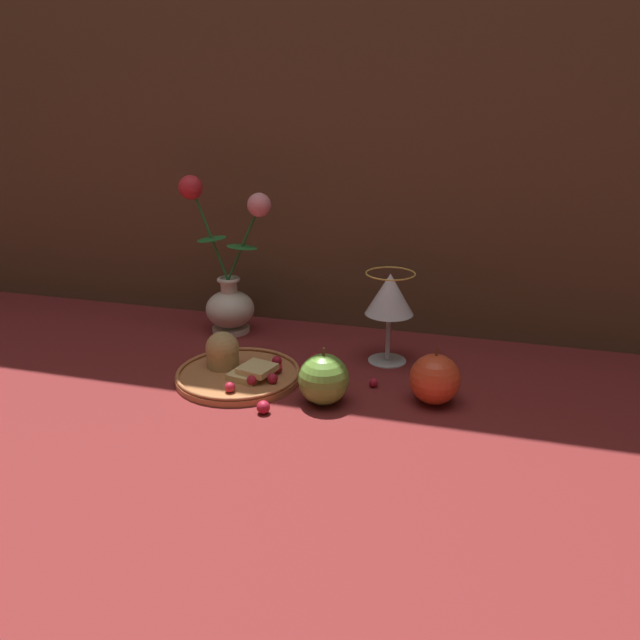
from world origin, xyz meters
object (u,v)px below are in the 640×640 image
object	(u,v)px
vase	(229,287)
plate_with_pastries	(235,368)
wine_glass	(390,297)
apple_beside_vase	(435,379)
apple_near_glass	(324,379)

from	to	relation	value
vase	plate_with_pastries	world-z (taller)	vase
wine_glass	apple_beside_vase	distance (m)	0.18
plate_with_pastries	wine_glass	distance (m)	0.29
vase	apple_beside_vase	xyz separation A→B (m)	(0.42, -0.20, -0.05)
wine_glass	apple_near_glass	size ratio (longest dim) A/B	1.79
apple_near_glass	apple_beside_vase	bearing A→B (deg)	16.30
vase	apple_near_glass	size ratio (longest dim) A/B	3.37
plate_with_pastries	apple_near_glass	bearing A→B (deg)	-15.76
wine_glass	apple_near_glass	world-z (taller)	wine_glass
plate_with_pastries	apple_beside_vase	size ratio (longest dim) A/B	2.30
vase	apple_near_glass	xyz separation A→B (m)	(0.26, -0.24, -0.05)
vase	apple_near_glass	bearing A→B (deg)	-43.06
plate_with_pastries	apple_near_glass	world-z (taller)	apple_near_glass
vase	plate_with_pastries	xyz separation A→B (m)	(0.09, -0.20, -0.07)
plate_with_pastries	wine_glass	xyz separation A→B (m)	(0.23, 0.14, 0.10)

